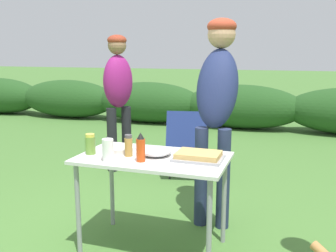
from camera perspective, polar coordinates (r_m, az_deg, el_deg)
name	(u,v)px	position (r m, az deg, el deg)	size (l,w,h in m)	color
ground_plane	(154,248)	(3.06, -2.16, -18.09)	(60.00, 60.00, 0.00)	#477533
shrub_hedge	(242,107)	(7.57, 11.21, 2.92)	(14.40, 0.90, 0.87)	#234C1E
folding_table	(153,166)	(2.80, -2.26, -6.16)	(1.10, 0.64, 0.74)	silver
food_tray	(198,156)	(2.69, 4.66, -4.60)	(0.35, 0.26, 0.06)	#9E9EA3
plate_stack	(120,149)	(2.94, -7.26, -3.45)	(0.24, 0.24, 0.04)	white
mixing_bowl	(156,151)	(2.79, -1.85, -3.84)	(0.24, 0.24, 0.07)	silver
paper_cup_stack	(108,150)	(2.66, -9.14, -3.67)	(0.08, 0.08, 0.16)	white
bbq_sauce_bottle	(107,148)	(2.74, -9.21, -3.30)	(0.07, 0.07, 0.17)	#562314
hot_sauce_bottle	(141,148)	(2.63, -4.18, -3.32)	(0.06, 0.06, 0.21)	#CC4214
spice_jar	(129,146)	(2.78, -6.04, -3.01)	(0.06, 0.06, 0.16)	#B2893D
relish_jar	(90,144)	(2.88, -11.75, -2.73)	(0.08, 0.08, 0.16)	olive
standing_person_in_dark_puffer	(217,94)	(3.23, 7.50, 4.85)	(0.35, 0.51, 1.79)	#232D4C
standing_person_in_navy_coat	(118,88)	(4.74, -7.60, 5.73)	(0.45, 0.48, 1.71)	black
camp_chair_green_behind_table	(187,140)	(4.48, 2.93, -2.11)	(0.58, 0.67, 0.83)	navy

